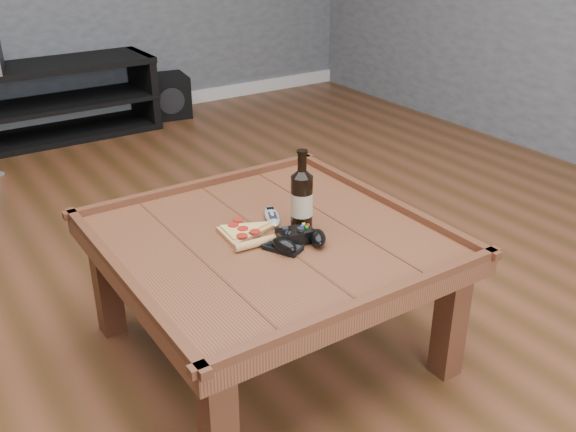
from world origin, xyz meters
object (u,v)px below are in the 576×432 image
media_console (47,102)px  game_controller (299,239)px  coffee_table (269,252)px  pizza_slice (245,233)px  smartphone (283,247)px  remote_control (272,216)px  beer_bottle (302,199)px  subwoofer (166,96)px

media_console → game_controller: size_ratio=7.14×
coffee_table → pizza_slice: (-0.06, 0.04, 0.07)m
media_console → game_controller: bearing=-89.2°
smartphone → remote_control: remote_control is taller
media_console → remote_control: media_console is taller
media_console → smartphone: bearing=-90.3°
pizza_slice → smartphone: 0.15m
coffee_table → beer_bottle: 0.20m
media_console → beer_bottle: (0.11, -2.77, 0.32)m
beer_bottle → pizza_slice: size_ratio=0.98×
pizza_slice → media_console: bearing=93.3°
smartphone → remote_control: bearing=39.8°
media_console → pizza_slice: bearing=-91.3°
media_console → remote_control: size_ratio=8.69×
smartphone → subwoofer: smartphone is taller
media_console → coffee_table: bearing=-90.0°
coffee_table → smartphone: bearing=-97.7°
media_console → smartphone: size_ratio=10.59×
remote_control → coffee_table: bearing=-102.9°
remote_control → game_controller: bearing=-75.0°
media_console → pizza_slice: media_console is taller
beer_bottle → smartphone: (-0.13, -0.08, -0.10)m
coffee_table → subwoofer: bearing=72.9°
smartphone → remote_control: (0.09, 0.20, 0.00)m
game_controller → smartphone: (-0.05, 0.01, -0.02)m
pizza_slice → smartphone: (0.05, -0.14, -0.00)m
media_console → subwoofer: size_ratio=4.05×
pizza_slice → remote_control: 0.15m
coffee_table → smartphone: 0.12m
coffee_table → remote_control: bearing=53.2°
pizza_slice → game_controller: bearing=-50.6°
game_controller → smartphone: 0.06m
coffee_table → game_controller: bearing=-69.0°
media_console → smartphone: 2.86m
coffee_table → media_console: (0.00, 2.75, -0.15)m
coffee_table → game_controller: 0.14m
game_controller → pizza_slice: size_ratio=0.70×
pizza_slice → subwoofer: size_ratio=0.81×
coffee_table → pizza_slice: 0.10m
game_controller → smartphone: size_ratio=1.48×
game_controller → remote_control: size_ratio=1.22×
media_console → smartphone: (-0.01, -2.85, 0.21)m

